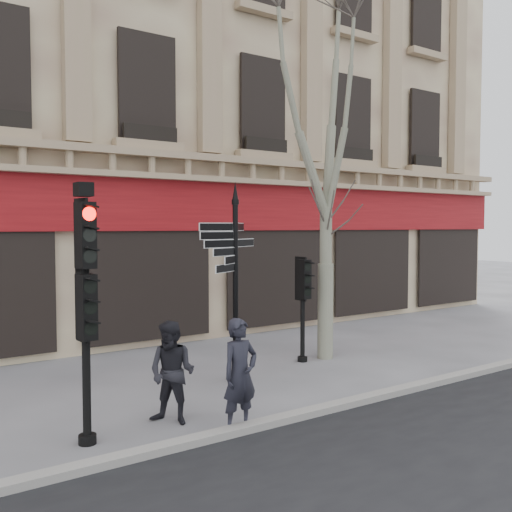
% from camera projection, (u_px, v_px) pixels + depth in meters
% --- Properties ---
extents(ground, '(80.00, 80.00, 0.00)m').
position_uv_depth(ground, '(262.00, 395.00, 10.36)').
color(ground, '#59595D').
rests_on(ground, ground).
extents(kerb, '(80.00, 0.25, 0.12)m').
position_uv_depth(kerb, '(312.00, 412.00, 9.21)').
color(kerb, gray).
rests_on(kerb, ground).
extents(building, '(28.00, 15.52, 18.00)m').
position_uv_depth(building, '(57.00, 58.00, 20.11)').
color(building, tan).
rests_on(building, ground).
extents(fingerpost, '(2.09, 2.09, 3.93)m').
position_uv_depth(fingerpost, '(235.00, 248.00, 11.17)').
color(fingerpost, black).
rests_on(fingerpost, ground).
extents(traffic_signal_main, '(0.43, 0.32, 3.67)m').
position_uv_depth(traffic_signal_main, '(85.00, 280.00, 7.90)').
color(traffic_signal_main, black).
rests_on(traffic_signal_main, ground).
extents(traffic_signal_secondary, '(0.40, 0.29, 2.32)m').
position_uv_depth(traffic_signal_secondary, '(303.00, 290.00, 12.83)').
color(traffic_signal_secondary, black).
rests_on(traffic_signal_secondary, ground).
extents(plane_tree, '(3.20, 3.20, 8.51)m').
position_uv_depth(plane_tree, '(327.00, 98.00, 12.93)').
color(plane_tree, gray).
rests_on(plane_tree, ground).
extents(pedestrian_a, '(0.66, 0.46, 1.70)m').
position_uv_depth(pedestrian_a, '(240.00, 375.00, 8.49)').
color(pedestrian_a, black).
rests_on(pedestrian_a, ground).
extents(pedestrian_b, '(0.95, 0.98, 1.60)m').
position_uv_depth(pedestrian_b, '(172.00, 372.00, 8.83)').
color(pedestrian_b, black).
rests_on(pedestrian_b, ground).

